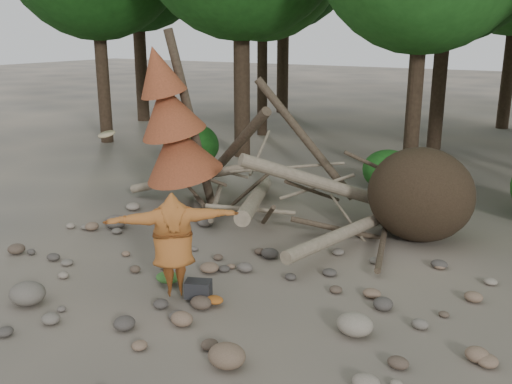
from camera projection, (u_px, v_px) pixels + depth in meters
The scene contains 13 objects.
ground at pixel (197, 288), 9.80m from camera, with size 120.00×120.00×0.00m, color #514C44.
deadfall_pile at pixel (392, 193), 12.06m from camera, with size 8.55×5.24×3.30m.
dead_conifer at pixel (173, 125), 13.54m from camera, with size 2.06×2.16×4.35m.
bush_left at pixel (191, 145), 18.25m from camera, with size 1.80×1.80×1.44m, color #164A13.
bush_mid at pixel (388, 170), 15.71m from camera, with size 1.40×1.40×1.12m, color #1F5E1B.
frisbee_thrower at pixel (173, 244), 9.21m from camera, with size 2.69×1.88×2.56m.
backpack at pixel (198, 292), 9.34m from camera, with size 0.42×0.28×0.28m, color black.
cloth_green at pixel (168, 280), 9.93m from camera, with size 0.45×0.37×0.17m, color #356B2A.
cloth_orange at pixel (215, 303), 9.17m from camera, with size 0.30×0.25×0.11m, color #9E521B.
boulder_front_left at pixel (27, 293), 9.21m from camera, with size 0.60×0.54×0.36m, color #655E54.
boulder_front_right at pixel (227, 356), 7.49m from camera, with size 0.52×0.47×0.31m, color brown.
boulder_mid_right at pixel (355, 324), 8.28m from camera, with size 0.54×0.48×0.32m, color gray.
boulder_mid_left at pixel (115, 222), 12.74m from camera, with size 0.50×0.45×0.30m, color #5D554E.
Camera 1 is at (5.43, -7.21, 4.28)m, focal length 40.00 mm.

